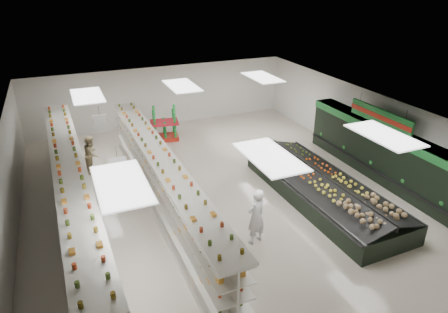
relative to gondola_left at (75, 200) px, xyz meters
name	(u,v)px	position (x,y,z in m)	size (l,w,h in m)	color
floor	(216,190)	(5.12, 0.54, -1.05)	(16.00, 16.00, 0.00)	beige
ceiling	(215,112)	(5.12, 0.54, 2.15)	(14.00, 16.00, 0.02)	white
wall_back	(161,96)	(5.12, 8.54, 0.55)	(14.00, 0.02, 3.20)	white
wall_front	(360,301)	(5.12, -7.46, 0.55)	(14.00, 0.02, 3.20)	white
wall_left	(7,189)	(-1.88, 0.54, 0.55)	(0.02, 16.00, 3.20)	white
wall_right	(365,127)	(12.12, 0.54, 0.55)	(0.02, 16.00, 3.20)	white
produce_wall_case	(380,149)	(11.65, -0.96, 0.19)	(0.93, 8.00, 2.20)	black
aisle_sign_near	(118,164)	(1.32, -1.46, 1.70)	(0.52, 0.06, 0.75)	white
aisle_sign_far	(100,120)	(1.32, 2.54, 1.70)	(0.52, 0.06, 0.75)	white
hortifruti_banner	(380,117)	(11.37, -0.96, 1.60)	(0.12, 3.20, 0.95)	#207A33
gondola_left	(75,200)	(0.00, 0.00, 0.00)	(1.29, 13.21, 2.29)	silver
gondola_center	(162,185)	(2.87, 0.02, -0.06)	(1.12, 12.41, 2.15)	silver
produce_island	(322,188)	(8.46, -1.64, -0.56)	(2.74, 7.22, 1.07)	black
soda_endcap	(164,124)	(4.65, 6.31, -0.21)	(1.49, 1.14, 1.74)	red
shopper_main	(256,216)	(5.04, -2.96, -0.11)	(0.68, 0.45, 1.87)	white
shopper_background	(92,154)	(0.92, 4.04, -0.24)	(0.79, 0.49, 1.63)	tan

